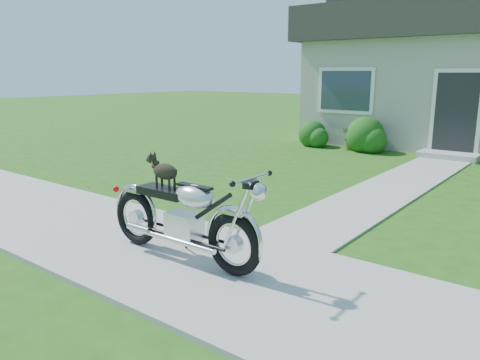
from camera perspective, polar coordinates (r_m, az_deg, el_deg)
ground at (r=4.38m, az=14.99°, el=-15.88°), size 80.00×80.00×0.00m
sidewalk at (r=4.37m, az=15.01°, el=-15.65°), size 24.00×2.20×0.04m
walkway at (r=9.30m, az=18.54°, el=-0.62°), size 1.20×8.00×0.03m
potted_plant_left at (r=13.38m, az=13.76°, el=5.31°), size 0.96×0.93×0.81m
motorcycle_with_dog at (r=5.19m, az=-6.94°, el=-4.35°), size 2.22×0.60×1.15m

